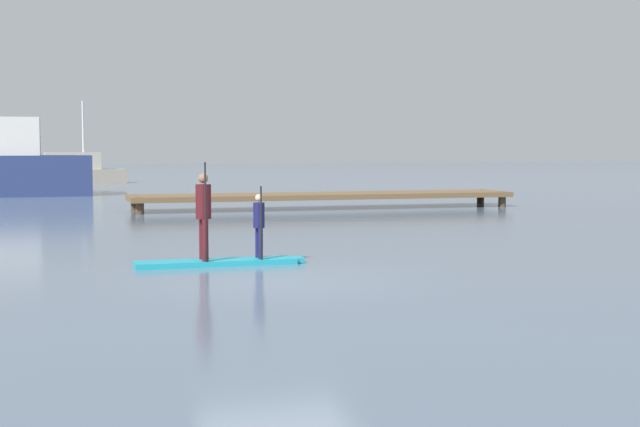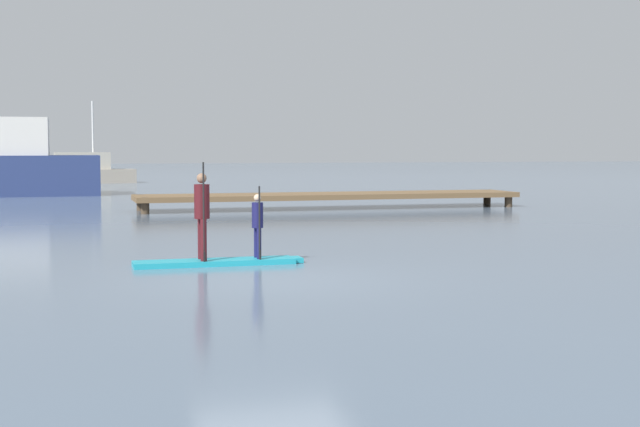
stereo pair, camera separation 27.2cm
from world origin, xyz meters
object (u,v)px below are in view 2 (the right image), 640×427
(paddler_adult, at_px, (202,210))
(paddler_child_solo, at_px, (258,222))
(motor_boat_small_navy, at_px, (78,172))
(paddleboard_near, at_px, (218,262))

(paddler_adult, xyz_separation_m, paddler_child_solo, (1.03, -0.01, -0.24))
(paddler_child_solo, xyz_separation_m, motor_boat_small_navy, (-2.59, 41.31, -0.05))
(paddler_adult, bearing_deg, paddleboard_near, 1.25)
(paddler_adult, bearing_deg, paddler_child_solo, -0.33)
(paddler_adult, distance_m, paddler_child_solo, 1.06)
(motor_boat_small_navy, bearing_deg, paddleboard_near, -87.43)
(paddleboard_near, height_order, paddler_adult, paddler_adult)
(paddleboard_near, xyz_separation_m, paddler_adult, (-0.30, -0.01, 0.96))
(paddleboard_near, height_order, paddler_child_solo, paddler_child_solo)
(paddler_child_solo, relative_size, motor_boat_small_navy, 0.19)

